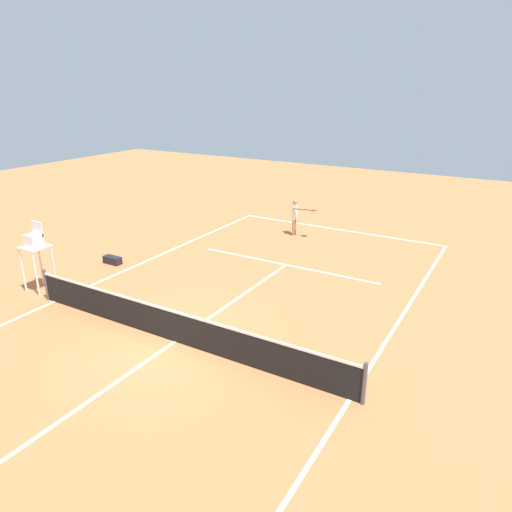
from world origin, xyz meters
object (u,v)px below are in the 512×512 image
player_serving (295,214)px  tennis_ball (247,244)px  umpire_chair (35,246)px  equipment_bag (112,260)px

player_serving → tennis_ball: (1.19, 2.42, -0.97)m
tennis_ball → umpire_chair: bearing=64.6°
tennis_ball → equipment_bag: (3.42, 4.62, 0.12)m
player_serving → tennis_ball: 2.86m
equipment_bag → umpire_chair: bearing=85.9°
umpire_chair → equipment_bag: umpire_chair is taller
umpire_chair → equipment_bag: (-0.22, -3.04, -1.46)m
player_serving → umpire_chair: bearing=-31.0°
equipment_bag → player_serving: bearing=-123.2°
player_serving → umpire_chair: size_ratio=0.70×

